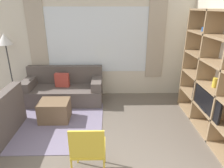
{
  "coord_description": "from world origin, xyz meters",
  "views": [
    {
      "loc": [
        0.28,
        -1.79,
        2.24
      ],
      "look_at": [
        0.35,
        1.8,
        0.85
      ],
      "focal_mm": 32.0,
      "sensor_mm": 36.0,
      "label": 1
    }
  ],
  "objects_px": {
    "shelving_unit": "(219,77)",
    "folding_chair": "(88,148)",
    "couch_main": "(64,89)",
    "floor_lamp": "(5,43)",
    "ottoman": "(55,111)"
  },
  "relations": [
    {
      "from": "ottoman",
      "to": "folding_chair",
      "type": "xyz_separation_m",
      "value": [
        0.85,
        -1.57,
        0.3
      ]
    },
    {
      "from": "ottoman",
      "to": "floor_lamp",
      "type": "xyz_separation_m",
      "value": [
        -1.31,
        1.08,
        1.23
      ]
    },
    {
      "from": "shelving_unit",
      "to": "folding_chair",
      "type": "distance_m",
      "value": 2.55
    },
    {
      "from": "shelving_unit",
      "to": "ottoman",
      "type": "height_order",
      "value": "shelving_unit"
    },
    {
      "from": "ottoman",
      "to": "floor_lamp",
      "type": "distance_m",
      "value": 2.09
    },
    {
      "from": "couch_main",
      "to": "ottoman",
      "type": "height_order",
      "value": "couch_main"
    },
    {
      "from": "couch_main",
      "to": "ottoman",
      "type": "relative_size",
      "value": 3.14
    },
    {
      "from": "couch_main",
      "to": "folding_chair",
      "type": "distance_m",
      "value": 2.66
    },
    {
      "from": "shelving_unit",
      "to": "folding_chair",
      "type": "height_order",
      "value": "shelving_unit"
    },
    {
      "from": "ottoman",
      "to": "shelving_unit",
      "type": "bearing_deg",
      "value": -7.92
    },
    {
      "from": "shelving_unit",
      "to": "floor_lamp",
      "type": "height_order",
      "value": "shelving_unit"
    },
    {
      "from": "shelving_unit",
      "to": "ottoman",
      "type": "xyz_separation_m",
      "value": [
        -3.06,
        0.43,
        -0.87
      ]
    },
    {
      "from": "shelving_unit",
      "to": "ottoman",
      "type": "bearing_deg",
      "value": 172.08
    },
    {
      "from": "shelving_unit",
      "to": "couch_main",
      "type": "relative_size",
      "value": 1.23
    },
    {
      "from": "shelving_unit",
      "to": "folding_chair",
      "type": "bearing_deg",
      "value": -152.68
    }
  ]
}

